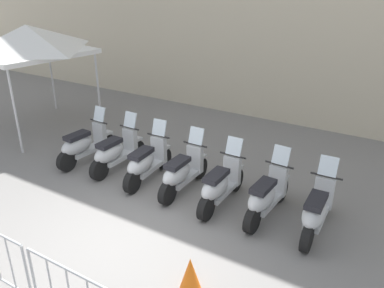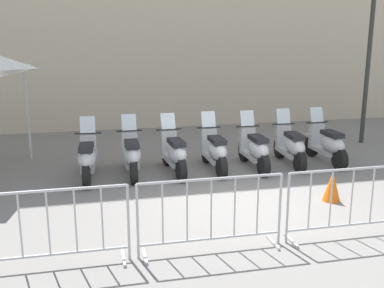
{
  "view_description": "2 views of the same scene",
  "coord_description": "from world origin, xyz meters",
  "px_view_note": "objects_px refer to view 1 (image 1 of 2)",
  "views": [
    {
      "loc": [
        4.52,
        -3.42,
        4.23
      ],
      "look_at": [
        -0.34,
        2.15,
        0.96
      ],
      "focal_mm": 36.96,
      "sensor_mm": 36.0,
      "label": 1
    },
    {
      "loc": [
        -1.3,
        -7.75,
        2.94
      ],
      "look_at": [
        -0.86,
        0.98,
        0.82
      ],
      "focal_mm": 42.34,
      "sensor_mm": 36.0,
      "label": 2
    }
  ],
  "objects_px": {
    "motorcycle_5": "(266,196)",
    "canopy_tent": "(28,40)",
    "motorcycle_3": "(182,172)",
    "motorcycle_4": "(220,185)",
    "motorcycle_0": "(84,145)",
    "traffic_cone": "(190,274)",
    "motorcycle_2": "(146,162)",
    "motorcycle_6": "(317,211)",
    "motorcycle_1": "(115,152)"
  },
  "relations": [
    {
      "from": "motorcycle_5",
      "to": "motorcycle_4",
      "type": "bearing_deg",
      "value": -165.01
    },
    {
      "from": "motorcycle_0",
      "to": "canopy_tent",
      "type": "xyz_separation_m",
      "value": [
        -2.89,
        0.5,
        2.06
      ]
    },
    {
      "from": "motorcycle_5",
      "to": "traffic_cone",
      "type": "distance_m",
      "value": 2.28
    },
    {
      "from": "motorcycle_4",
      "to": "traffic_cone",
      "type": "height_order",
      "value": "motorcycle_4"
    },
    {
      "from": "traffic_cone",
      "to": "motorcycle_0",
      "type": "bearing_deg",
      "value": 162.6
    },
    {
      "from": "motorcycle_0",
      "to": "motorcycle_2",
      "type": "distance_m",
      "value": 1.82
    },
    {
      "from": "motorcycle_0",
      "to": "motorcycle_3",
      "type": "distance_m",
      "value": 2.73
    },
    {
      "from": "motorcycle_1",
      "to": "traffic_cone",
      "type": "distance_m",
      "value": 4.09
    },
    {
      "from": "motorcycle_0",
      "to": "motorcycle_3",
      "type": "bearing_deg",
      "value": 10.62
    },
    {
      "from": "motorcycle_1",
      "to": "motorcycle_4",
      "type": "distance_m",
      "value": 2.72
    },
    {
      "from": "motorcycle_3",
      "to": "motorcycle_4",
      "type": "height_order",
      "value": "same"
    },
    {
      "from": "motorcycle_3",
      "to": "motorcycle_4",
      "type": "relative_size",
      "value": 1.0
    },
    {
      "from": "motorcycle_0",
      "to": "motorcycle_4",
      "type": "relative_size",
      "value": 1.0
    },
    {
      "from": "motorcycle_2",
      "to": "motorcycle_4",
      "type": "relative_size",
      "value": 0.99
    },
    {
      "from": "motorcycle_0",
      "to": "motorcycle_2",
      "type": "bearing_deg",
      "value": 10.52
    },
    {
      "from": "motorcycle_5",
      "to": "motorcycle_6",
      "type": "bearing_deg",
      "value": 10.11
    },
    {
      "from": "motorcycle_6",
      "to": "traffic_cone",
      "type": "height_order",
      "value": "motorcycle_6"
    },
    {
      "from": "motorcycle_1",
      "to": "motorcycle_6",
      "type": "xyz_separation_m",
      "value": [
        4.48,
        0.75,
        0.0
      ]
    },
    {
      "from": "motorcycle_1",
      "to": "traffic_cone",
      "type": "xyz_separation_m",
      "value": [
        3.73,
        -1.67,
        -0.18
      ]
    },
    {
      "from": "motorcycle_0",
      "to": "motorcycle_5",
      "type": "height_order",
      "value": "same"
    },
    {
      "from": "motorcycle_1",
      "to": "traffic_cone",
      "type": "relative_size",
      "value": 3.13
    },
    {
      "from": "motorcycle_0",
      "to": "motorcycle_3",
      "type": "height_order",
      "value": "same"
    },
    {
      "from": "motorcycle_4",
      "to": "motorcycle_1",
      "type": "bearing_deg",
      "value": -172.41
    },
    {
      "from": "motorcycle_2",
      "to": "motorcycle_3",
      "type": "bearing_deg",
      "value": 10.82
    },
    {
      "from": "motorcycle_0",
      "to": "motorcycle_5",
      "type": "xyz_separation_m",
      "value": [
        4.46,
        0.82,
        0.0
      ]
    },
    {
      "from": "motorcycle_4",
      "to": "motorcycle_6",
      "type": "bearing_deg",
      "value": 12.54
    },
    {
      "from": "canopy_tent",
      "to": "motorcycle_5",
      "type": "bearing_deg",
      "value": 2.51
    },
    {
      "from": "motorcycle_5",
      "to": "motorcycle_0",
      "type": "bearing_deg",
      "value": -169.54
    },
    {
      "from": "motorcycle_1",
      "to": "motorcycle_6",
      "type": "bearing_deg",
      "value": 9.57
    },
    {
      "from": "motorcycle_2",
      "to": "motorcycle_3",
      "type": "height_order",
      "value": "same"
    },
    {
      "from": "motorcycle_2",
      "to": "traffic_cone",
      "type": "xyz_separation_m",
      "value": [
        2.82,
        -1.78,
        -0.18
      ]
    },
    {
      "from": "canopy_tent",
      "to": "motorcycle_3",
      "type": "bearing_deg",
      "value": 0.01
    },
    {
      "from": "motorcycle_5",
      "to": "canopy_tent",
      "type": "bearing_deg",
      "value": -177.49
    },
    {
      "from": "motorcycle_6",
      "to": "motorcycle_3",
      "type": "bearing_deg",
      "value": -169.82
    },
    {
      "from": "motorcycle_4",
      "to": "traffic_cone",
      "type": "distance_m",
      "value": 2.29
    },
    {
      "from": "traffic_cone",
      "to": "motorcycle_1",
      "type": "bearing_deg",
      "value": 155.82
    },
    {
      "from": "motorcycle_4",
      "to": "motorcycle_6",
      "type": "distance_m",
      "value": 1.82
    },
    {
      "from": "motorcycle_0",
      "to": "motorcycle_5",
      "type": "distance_m",
      "value": 4.53
    },
    {
      "from": "motorcycle_2",
      "to": "motorcycle_4",
      "type": "height_order",
      "value": "same"
    },
    {
      "from": "motorcycle_0",
      "to": "motorcycle_6",
      "type": "height_order",
      "value": "same"
    },
    {
      "from": "motorcycle_4",
      "to": "canopy_tent",
      "type": "distance_m",
      "value": 6.8
    },
    {
      "from": "motorcycle_2",
      "to": "motorcycle_6",
      "type": "xyz_separation_m",
      "value": [
        3.57,
        0.65,
        0.0
      ]
    },
    {
      "from": "motorcycle_3",
      "to": "motorcycle_5",
      "type": "xyz_separation_m",
      "value": [
        1.78,
        0.32,
        0.0
      ]
    },
    {
      "from": "motorcycle_6",
      "to": "canopy_tent",
      "type": "distance_m",
      "value": 8.52
    },
    {
      "from": "motorcycle_1",
      "to": "motorcycle_3",
      "type": "height_order",
      "value": "same"
    },
    {
      "from": "motorcycle_1",
      "to": "motorcycle_3",
      "type": "xyz_separation_m",
      "value": [
        1.8,
        0.27,
        0.0
      ]
    },
    {
      "from": "motorcycle_1",
      "to": "motorcycle_5",
      "type": "bearing_deg",
      "value": 9.44
    },
    {
      "from": "motorcycle_0",
      "to": "motorcycle_6",
      "type": "distance_m",
      "value": 5.45
    },
    {
      "from": "motorcycle_3",
      "to": "motorcycle_6",
      "type": "relative_size",
      "value": 1.0
    },
    {
      "from": "motorcycle_2",
      "to": "motorcycle_5",
      "type": "distance_m",
      "value": 2.71
    }
  ]
}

